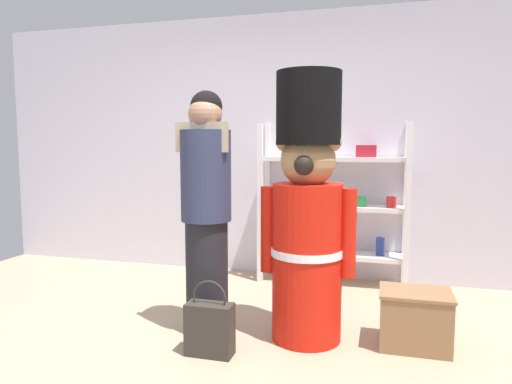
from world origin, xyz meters
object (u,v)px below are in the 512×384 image
at_px(person_shopper, 206,208).
at_px(merchandise_shelf, 332,202).
at_px(shopping_bag, 210,328).
at_px(display_crate, 415,319).
at_px(teddy_bear_guard, 307,215).

bearing_deg(person_shopper, merchandise_shelf, 63.51).
distance_m(merchandise_shelf, shopping_bag, 1.95).
xyz_separation_m(person_shopper, shopping_bag, (0.15, -0.34, -0.71)).
xyz_separation_m(person_shopper, display_crate, (1.39, 0.13, -0.69)).
bearing_deg(person_shopper, shopping_bag, -66.34).
bearing_deg(shopping_bag, teddy_bear_guard, 36.91).
distance_m(merchandise_shelf, display_crate, 1.58).
relative_size(person_shopper, display_crate, 3.70).
bearing_deg(merchandise_shelf, teddy_bear_guard, -90.89).
relative_size(merchandise_shelf, teddy_bear_guard, 0.85).
xyz_separation_m(teddy_bear_guard, shopping_bag, (-0.54, -0.41, -0.68)).
bearing_deg(shopping_bag, merchandise_shelf, 72.26).
xyz_separation_m(merchandise_shelf, display_crate, (0.68, -1.30, -0.59)).
bearing_deg(merchandise_shelf, person_shopper, -116.49).
height_order(shopping_bag, display_crate, shopping_bag).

